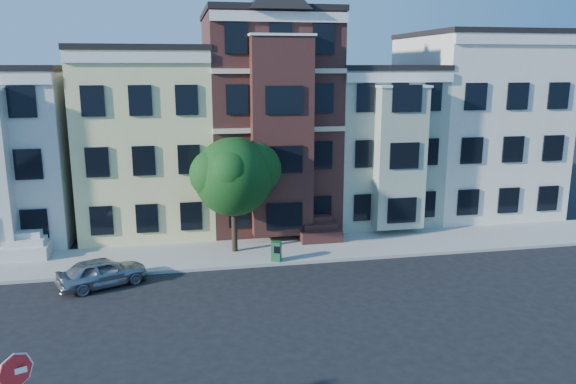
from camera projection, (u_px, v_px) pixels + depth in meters
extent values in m
plane|color=black|center=(329.00, 319.00, 20.98)|extent=(120.00, 120.00, 0.00)
cube|color=#9E9B93|center=(288.00, 250.00, 28.62)|extent=(60.00, 4.00, 0.15)
cube|color=silver|center=(0.00, 154.00, 31.04)|extent=(8.00, 9.00, 9.00)
cube|color=#EDE196|center=(148.00, 141.00, 32.44)|extent=(7.00, 9.00, 10.00)
cube|color=#3F1E1B|center=(267.00, 121.00, 33.53)|extent=(7.00, 9.00, 12.00)
cube|color=#9AA891|center=(370.00, 144.00, 35.08)|extent=(6.00, 9.00, 9.00)
cube|color=silver|center=(474.00, 125.00, 36.18)|extent=(8.00, 9.00, 11.00)
imported|color=#9EA0A6|center=(102.00, 272.00, 24.02)|extent=(4.02, 2.85, 1.27)
cube|color=#1F6033|center=(276.00, 251.00, 26.70)|extent=(0.55, 0.52, 0.96)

